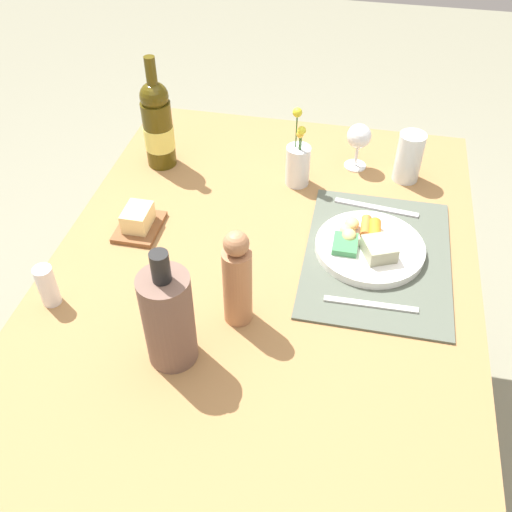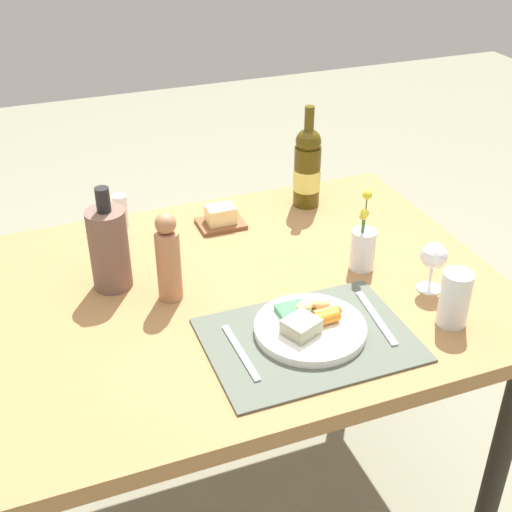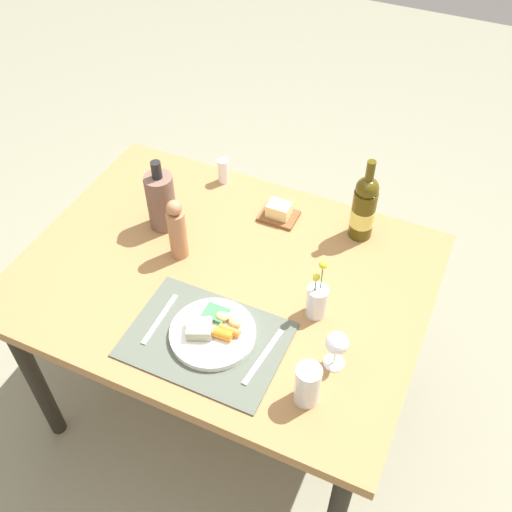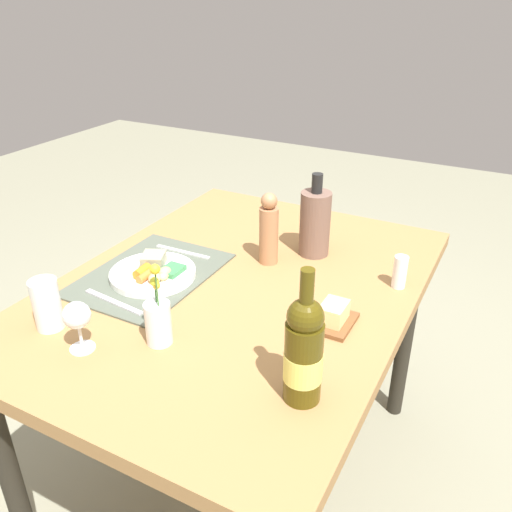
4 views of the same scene
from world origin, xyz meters
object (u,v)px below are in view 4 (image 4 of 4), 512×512
Objects in this scene: dinner_plate at (154,272)px; flower_vase at (158,320)px; cooler_bottle at (315,222)px; dining_table at (237,308)px; salt_shaker at (400,272)px; knife at (114,302)px; fork at (183,252)px; butter_dish at (333,316)px; water_tumbler at (47,307)px; pepper_mill at (269,230)px; wine_glass at (77,317)px; wine_bottle at (304,351)px.

flower_vase is (0.24, 0.20, 0.04)m from dinner_plate.
cooler_bottle reaches higher than flower_vase.
dining_table is 13.44× the size of salt_shaker.
cooler_bottle is (-0.54, 0.36, 0.10)m from knife.
fork is 1.51× the size of butter_dish.
pepper_mill is at bearing 150.09° from water_tumbler.
dinner_plate is 2.61× the size of salt_shaker.
salt_shaker is 0.40m from pepper_mill.
salt_shaker is 0.42× the size of pepper_mill.
water_tumbler is (0.41, -0.31, 0.14)m from dining_table.
pepper_mill is (-0.42, 0.26, 0.10)m from knife.
cooler_bottle is at bearing -150.45° from butter_dish.
wine_glass is at bearing 26.19° from knife.
knife is at bearing -44.14° from dining_table.
butter_dish is (0.06, 0.32, 0.11)m from dining_table.
wine_bottle is (0.34, 0.35, 0.20)m from dining_table.
salt_shaker is (-0.45, 0.66, 0.04)m from knife.
pepper_mill is at bearing 135.28° from dinner_plate.
dining_table is at bearing 142.54° from water_tumbler.
fork is at bearing -171.99° from wine_glass.
wine_bottle is 1.15× the size of cooler_bottle.
cooler_bottle is 2.78× the size of salt_shaker.
dining_table is at bearing -22.77° from cooler_bottle.
water_tumbler is 0.82m from cooler_bottle.
pepper_mill is (-0.17, 0.02, 0.19)m from dining_table.
wine_glass is (0.35, 0.06, 0.07)m from dinner_plate.
wine_bottle reaches higher than fork.
dining_table is 5.94× the size of flower_vase.
dining_table is 0.36m from knife.
flower_vase is at bearing 26.82° from fork.
knife is 0.80m from salt_shaker.
butter_dish is (-0.03, 0.55, 0.00)m from dinner_plate.
water_tumbler reaches higher than dinner_plate.
salt_shaker is (-0.21, 0.42, 0.13)m from dining_table.
wine_bottle reaches higher than butter_dish.
wine_bottle reaches higher than dinner_plate.
knife is 0.59m from butter_dish.
cooler_bottle is 1.23× the size of flower_vase.
flower_vase is at bearing 40.12° from dinner_plate.
water_tumbler is at bearing -17.38° from knife.
dining_table is 0.36m from cooler_bottle.
dinner_plate is 0.37m from pepper_mill.
butter_dish is 0.44m from flower_vase.
cooler_bottle is at bearing 136.63° from dinner_plate.
water_tumbler reaches higher than wine_glass.
wine_bottle is at bearing 33.23° from pepper_mill.
wine_bottle is at bearing 87.45° from flower_vase.
wine_bottle is at bearing 20.25° from cooler_bottle.
fork and knife have the same top height.
knife reaches higher than dining_table.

